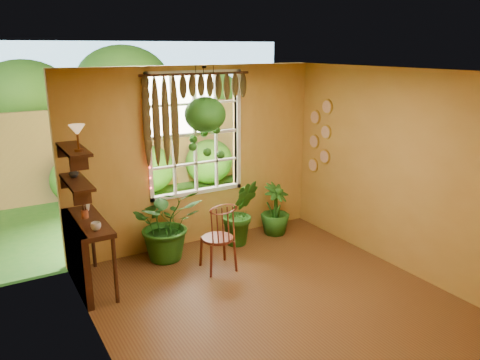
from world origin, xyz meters
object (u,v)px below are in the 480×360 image
at_px(windsor_chair, 219,247).
at_px(hanging_basket, 205,120).
at_px(counter_ledge, 80,248).
at_px(potted_plant_mid, 240,212).
at_px(potted_plant_left, 167,223).

bearing_deg(windsor_chair, hanging_basket, 77.59).
distance_m(counter_ledge, potted_plant_mid, 2.42).
distance_m(windsor_chair, potted_plant_left, 0.85).
height_order(potted_plant_mid, hanging_basket, hanging_basket).
bearing_deg(potted_plant_left, potted_plant_mid, -3.83).
distance_m(potted_plant_left, potted_plant_mid, 1.16).
relative_size(counter_ledge, hanging_basket, 0.89).
distance_m(windsor_chair, hanging_basket, 1.82).
distance_m(windsor_chair, potted_plant_mid, 0.94).
xyz_separation_m(potted_plant_left, hanging_basket, (0.71, 0.15, 1.39)).
distance_m(potted_plant_left, hanging_basket, 1.57).
bearing_deg(hanging_basket, windsor_chair, -106.05).
height_order(counter_ledge, potted_plant_left, potted_plant_left).
bearing_deg(potted_plant_mid, potted_plant_left, 176.17).
distance_m(counter_ledge, windsor_chair, 1.78).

